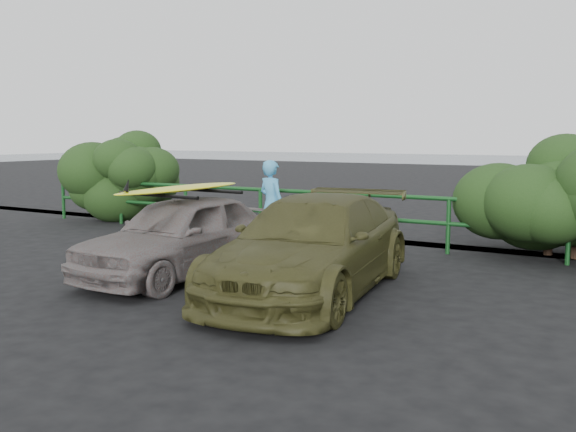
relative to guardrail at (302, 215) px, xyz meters
name	(u,v)px	position (x,y,z in m)	size (l,w,h in m)	color
ground	(127,292)	(0.00, -5.00, -0.52)	(80.00, 80.00, 0.00)	black
guardrail	(302,215)	(0.00, 0.00, 0.00)	(14.00, 0.08, 1.04)	#13451A
shrub_left	(138,171)	(-4.80, 0.40, 0.75)	(3.20, 2.40, 2.55)	#1F3B15
shrub_right	(574,200)	(5.00, 0.50, 0.51)	(3.20, 2.40, 2.06)	#1F3B15
sedan	(182,235)	(0.02, -3.83, 0.11)	(1.48, 3.67, 1.25)	#6A615F
olive_vehicle	(312,246)	(2.22, -3.78, 0.13)	(1.83, 4.50, 1.31)	#3B3B1A
man	(272,204)	(-0.07, -1.07, 0.32)	(0.61, 0.40, 1.67)	#46A0D3
roof_rack	(181,193)	(0.02, -3.83, 0.76)	(1.52, 1.07, 0.05)	black
surfboard	(181,188)	(0.02, -3.83, 0.82)	(0.54, 2.62, 0.08)	yellow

